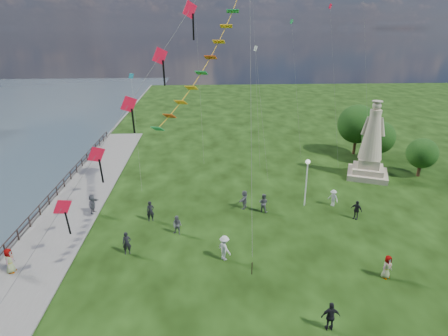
{
  "coord_description": "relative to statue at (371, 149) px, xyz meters",
  "views": [
    {
      "loc": [
        -2.49,
        -17.06,
        14.87
      ],
      "look_at": [
        -1.0,
        8.0,
        5.5
      ],
      "focal_mm": 30.0,
      "sensor_mm": 36.0,
      "label": 1
    }
  ],
  "objects": [
    {
      "name": "red_kite_train",
      "position": [
        -20.87,
        -14.55,
        8.67
      ],
      "size": [
        12.64,
        9.35,
        18.94
      ],
      "color": "black",
      "rests_on": "ground"
    },
    {
      "name": "person_11",
      "position": [
        -13.95,
        -6.67,
        -2.24
      ],
      "size": [
        1.3,
        1.69,
        1.67
      ],
      "primitive_type": "imported",
      "rotation": [
        0.0,
        0.0,
        4.25
      ],
      "color": "#595960",
      "rests_on": "ground"
    },
    {
      "name": "tree_row",
      "position": [
        2.6,
        5.48,
        0.35
      ],
      "size": [
        7.94,
        11.83,
        6.24
      ],
      "color": "#382314",
      "rests_on": "ground"
    },
    {
      "name": "small_kites",
      "position": [
        -10.85,
        5.96,
        11.41
      ],
      "size": [
        24.59,
        14.26,
        28.41
      ],
      "color": "teal",
      "rests_on": "ground"
    },
    {
      "name": "person_3",
      "position": [
        -11.03,
        -21.08,
        -2.22
      ],
      "size": [
        1.01,
        0.53,
        1.7
      ],
      "primitive_type": "imported",
      "rotation": [
        0.0,
        0.0,
        3.12
      ],
      "color": "black",
      "rests_on": "ground"
    },
    {
      "name": "statue",
      "position": [
        0.0,
        0.0,
        0.0
      ],
      "size": [
        5.24,
        5.24,
        8.14
      ],
      "rotation": [
        0.0,
        0.0,
        -0.4
      ],
      "color": "#BBA88E",
      "rests_on": "ground"
    },
    {
      "name": "person_2",
      "position": [
        -16.16,
        -14.36,
        -2.17
      ],
      "size": [
        1.17,
        1.29,
        1.8
      ],
      "primitive_type": "imported",
      "rotation": [
        0.0,
        0.0,
        2.2
      ],
      "color": "silver",
      "rests_on": "ground"
    },
    {
      "name": "person_9",
      "position": [
        -4.9,
        -9.17,
        -2.26
      ],
      "size": [
        0.99,
        1.05,
        1.63
      ],
      "primitive_type": "imported",
      "rotation": [
        0.0,
        0.0,
        -0.88
      ],
      "color": "black",
      "rests_on": "ground"
    },
    {
      "name": "person_1",
      "position": [
        -19.57,
        -10.8,
        -2.31
      ],
      "size": [
        0.87,
        0.71,
        1.54
      ],
      "primitive_type": "imported",
      "rotation": [
        0.0,
        0.0,
        -0.39
      ],
      "color": "#595960",
      "rests_on": "ground"
    },
    {
      "name": "lamppost",
      "position": [
        -8.5,
        -6.45,
        0.07
      ],
      "size": [
        0.4,
        0.4,
        4.35
      ],
      "color": "silver",
      "rests_on": "ground"
    },
    {
      "name": "person_5",
      "position": [
        -26.93,
        -6.99,
        -2.22
      ],
      "size": [
        0.95,
        1.67,
        1.7
      ],
      "primitive_type": "imported",
      "rotation": [
        0.0,
        0.0,
        1.39
      ],
      "color": "#595960",
      "rests_on": "ground"
    },
    {
      "name": "person_7",
      "position": [
        -12.39,
        -7.43,
        -2.24
      ],
      "size": [
        0.95,
        0.83,
        1.67
      ],
      "primitive_type": "imported",
      "rotation": [
        0.0,
        0.0,
        2.64
      ],
      "color": "#595960",
      "rests_on": "ground"
    },
    {
      "name": "person_4",
      "position": [
        -6.05,
        -16.98,
        -2.28
      ],
      "size": [
        0.9,
        0.77,
        1.58
      ],
      "primitive_type": "imported",
      "rotation": [
        0.0,
        0.0,
        0.46
      ],
      "color": "#595960",
      "rests_on": "ground"
    },
    {
      "name": "person_6",
      "position": [
        -21.88,
        -8.51,
        -2.21
      ],
      "size": [
        0.7,
        0.53,
        1.72
      ],
      "primitive_type": "imported",
      "rotation": [
        0.0,
        0.0,
        0.19
      ],
      "color": "black",
      "rests_on": "ground"
    },
    {
      "name": "person_8",
      "position": [
        -6.0,
        -6.64,
        -2.31
      ],
      "size": [
        1.0,
        1.09,
        1.52
      ],
      "primitive_type": "imported",
      "rotation": [
        0.0,
        0.0,
        -0.92
      ],
      "color": "silver",
      "rests_on": "ground"
    },
    {
      "name": "person_0",
      "position": [
        -22.92,
        -13.27,
        -2.24
      ],
      "size": [
        0.67,
        0.51,
        1.67
      ],
      "primitive_type": "imported",
      "rotation": [
        0.0,
        0.0,
        0.19
      ],
      "color": "black",
      "rests_on": "ground"
    },
    {
      "name": "waterfront",
      "position": [
        -30.24,
        -10.17,
        -3.14
      ],
      "size": [
        200.0,
        200.0,
        1.51
      ],
      "color": "#374A53",
      "rests_on": "ground"
    },
    {
      "name": "person_10",
      "position": [
        -30.0,
        -15.11,
        -2.22
      ],
      "size": [
        0.52,
        0.84,
        1.7
      ],
      "primitive_type": "imported",
      "rotation": [
        0.0,
        0.0,
        1.56
      ],
      "color": "#595960",
      "rests_on": "ground"
    }
  ]
}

